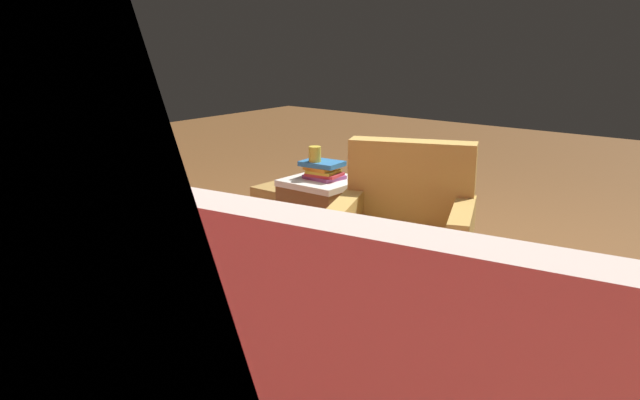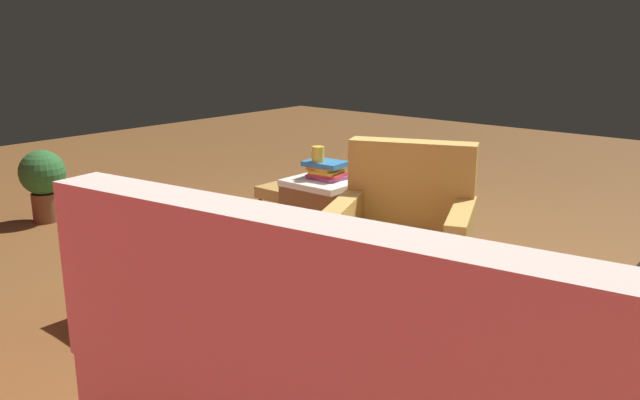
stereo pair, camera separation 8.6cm
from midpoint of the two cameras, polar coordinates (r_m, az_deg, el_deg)
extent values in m
plane|color=brown|center=(4.12, 5.43, -5.67)|extent=(12.00, 12.00, 0.00)
cube|color=silver|center=(1.62, 3.36, -11.80)|extent=(1.90, 0.41, 0.56)
ellipsoid|color=red|center=(1.89, 14.79, -12.86)|extent=(0.42, 0.26, 0.28)
ellipsoid|color=white|center=(2.05, 2.60, -10.07)|extent=(0.41, 0.17, 0.28)
cube|color=tan|center=(3.33, 7.65, -6.08)|extent=(0.86, 0.86, 0.32)
cube|color=tan|center=(3.48, 8.69, 1.45)|extent=(0.66, 0.38, 0.45)
cube|color=tan|center=(3.31, 2.85, -1.54)|extent=(0.31, 0.56, 0.18)
cube|color=tan|center=(3.22, 12.90, -2.39)|extent=(0.31, 0.56, 0.18)
cylinder|color=#3F2819|center=(3.23, 1.98, -10.71)|extent=(0.05, 0.05, 0.10)
cylinder|color=#3F2819|center=(3.14, 11.49, -11.77)|extent=(0.05, 0.05, 0.10)
cylinder|color=#3F2819|center=(3.70, 4.21, -7.31)|extent=(0.05, 0.05, 0.10)
cylinder|color=#3F2819|center=(3.62, 12.44, -8.12)|extent=(0.05, 0.05, 0.10)
cube|color=black|center=(2.55, 24.07, -13.84)|extent=(0.05, 0.05, 0.55)
cube|color=olive|center=(3.35, -12.50, -2.45)|extent=(0.56, 0.44, 0.03)
cylinder|color=olive|center=(3.36, -7.07, -6.48)|extent=(0.03, 0.03, 0.45)
cylinder|color=olive|center=(3.73, -12.33, -4.56)|extent=(0.03, 0.03, 0.45)
cylinder|color=olive|center=(3.14, -12.20, -8.32)|extent=(0.03, 0.03, 0.45)
cylinder|color=olive|center=(3.53, -17.23, -6.04)|extent=(0.03, 0.03, 0.45)
cube|color=silver|center=(3.35, -12.52, -2.06)|extent=(0.33, 0.24, 0.02)
cube|color=silver|center=(3.26, -14.21, -0.71)|extent=(0.32, 0.08, 0.20)
cube|color=brown|center=(4.34, 1.09, -1.50)|extent=(0.44, 0.44, 0.44)
cube|color=silver|center=(4.28, 1.10, 1.59)|extent=(0.45, 0.45, 0.04)
cube|color=#994C8C|center=(4.27, 1.23, 2.02)|extent=(0.24, 0.21, 0.02)
cube|color=red|center=(4.26, 1.25, 2.25)|extent=(0.23, 0.20, 0.02)
cube|color=gold|center=(4.26, 1.15, 2.51)|extent=(0.20, 0.20, 0.02)
cube|color=orange|center=(4.25, 0.90, 2.78)|extent=(0.19, 0.15, 0.02)
cube|color=#2D72B2|center=(4.27, 1.04, 3.19)|extent=(0.27, 0.21, 0.03)
cylinder|color=yellow|center=(4.24, 0.40, 4.02)|extent=(0.08, 0.08, 0.10)
cube|color=#AD8442|center=(4.61, -1.71, 0.77)|extent=(0.40, 0.40, 0.08)
cylinder|color=#262628|center=(4.67, 1.25, -1.31)|extent=(0.02, 0.02, 0.28)
cylinder|color=#262628|center=(4.89, -1.85, -0.59)|extent=(0.02, 0.02, 0.28)
cylinder|color=#262628|center=(4.43, -1.52, -2.25)|extent=(0.02, 0.02, 0.28)
cylinder|color=#262628|center=(4.65, -4.65, -1.44)|extent=(0.02, 0.02, 0.28)
cylinder|color=beige|center=(4.03, -12.13, -6.39)|extent=(1.18, 1.18, 0.01)
cylinder|color=silver|center=(5.48, -11.56, -0.42)|extent=(0.20, 0.20, 0.05)
cylinder|color=teal|center=(5.66, -14.81, -0.11)|extent=(0.20, 0.20, 0.05)
cylinder|color=brown|center=(5.39, -22.34, -0.57)|extent=(0.20, 0.20, 0.22)
sphere|color=#2D6B33|center=(5.33, -22.63, 2.23)|extent=(0.34, 0.34, 0.34)
camera|label=1|loc=(0.04, -89.29, 0.19)|focal=36.73mm
camera|label=2|loc=(0.04, 90.71, -0.19)|focal=36.73mm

